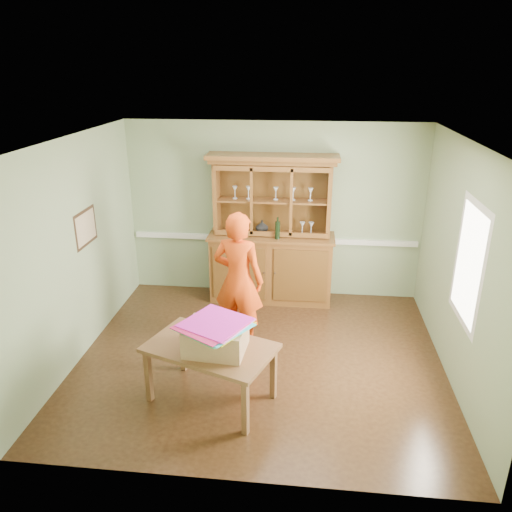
# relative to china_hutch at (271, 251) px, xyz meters

# --- Properties ---
(floor) EXTENTS (4.50, 4.50, 0.00)m
(floor) POSITION_rel_china_hutch_xyz_m (0.01, -1.74, -0.79)
(floor) COLOR #492D17
(floor) RESTS_ON ground
(ceiling) EXTENTS (4.50, 4.50, 0.00)m
(ceiling) POSITION_rel_china_hutch_xyz_m (0.01, -1.74, 1.91)
(ceiling) COLOR white
(ceiling) RESTS_ON wall_back
(wall_back) EXTENTS (4.50, 0.00, 4.50)m
(wall_back) POSITION_rel_china_hutch_xyz_m (0.01, 0.26, 0.56)
(wall_back) COLOR #8AA178
(wall_back) RESTS_ON floor
(wall_left) EXTENTS (0.00, 4.00, 4.00)m
(wall_left) POSITION_rel_china_hutch_xyz_m (-2.24, -1.74, 0.56)
(wall_left) COLOR #8AA178
(wall_left) RESTS_ON floor
(wall_right) EXTENTS (0.00, 4.00, 4.00)m
(wall_right) POSITION_rel_china_hutch_xyz_m (2.26, -1.74, 0.56)
(wall_right) COLOR #8AA178
(wall_right) RESTS_ON floor
(wall_front) EXTENTS (4.50, 0.00, 4.50)m
(wall_front) POSITION_rel_china_hutch_xyz_m (0.01, -3.74, 0.56)
(wall_front) COLOR #8AA178
(wall_front) RESTS_ON floor
(chair_rail) EXTENTS (4.41, 0.05, 0.08)m
(chair_rail) POSITION_rel_china_hutch_xyz_m (0.01, 0.23, 0.11)
(chair_rail) COLOR white
(chair_rail) RESTS_ON wall_back
(framed_map) EXTENTS (0.03, 0.60, 0.46)m
(framed_map) POSITION_rel_china_hutch_xyz_m (-2.22, -1.44, 0.76)
(framed_map) COLOR #352215
(framed_map) RESTS_ON wall_left
(window_panel) EXTENTS (0.03, 0.96, 1.36)m
(window_panel) POSITION_rel_china_hutch_xyz_m (2.24, -2.04, 0.71)
(window_panel) COLOR white
(window_panel) RESTS_ON wall_right
(china_hutch) EXTENTS (1.91, 0.63, 2.25)m
(china_hutch) POSITION_rel_china_hutch_xyz_m (0.00, 0.00, 0.00)
(china_hutch) COLOR brown
(china_hutch) RESTS_ON floor
(dining_table) EXTENTS (1.53, 1.22, 0.67)m
(dining_table) POSITION_rel_china_hutch_xyz_m (-0.44, -2.61, -0.20)
(dining_table) COLOR brown
(dining_table) RESTS_ON floor
(cardboard_box) EXTENTS (0.65, 0.53, 0.29)m
(cardboard_box) POSITION_rel_china_hutch_xyz_m (-0.36, -2.68, 0.02)
(cardboard_box) COLOR #AB7E58
(cardboard_box) RESTS_ON dining_table
(kite_stack) EXTENTS (0.80, 0.80, 0.05)m
(kite_stack) POSITION_rel_china_hutch_xyz_m (-0.37, -2.71, 0.19)
(kite_stack) COLOR yellow
(kite_stack) RESTS_ON cardboard_box
(person) EXTENTS (0.73, 0.56, 1.81)m
(person) POSITION_rel_china_hutch_xyz_m (-0.30, -1.40, 0.11)
(person) COLOR #DA400D
(person) RESTS_ON floor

